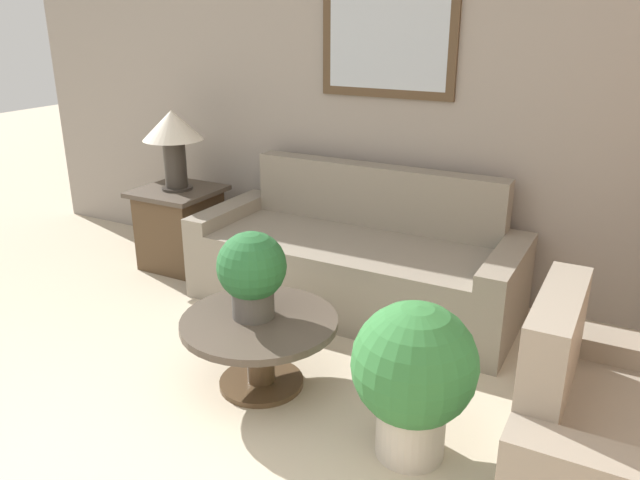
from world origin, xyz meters
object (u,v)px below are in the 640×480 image
Objects in this scene: coffee_table at (260,337)px; side_table at (180,227)px; couch_main at (356,263)px; table_lamp at (173,133)px; potted_plant_floor at (414,373)px; potted_plant_on_table at (252,271)px; armchair at (635,458)px.

side_table reaches higher than coffee_table.
couch_main is 3.66× the size of table_lamp.
side_table is at bearing 152.13° from potted_plant_floor.
potted_plant_on_table is (1.46, -1.12, -0.40)m from table_lamp.
coffee_table is 1.89m from side_table.
coffee_table is (-0.01, -1.17, -0.01)m from couch_main.
potted_plant_floor is at bearing -27.87° from table_lamp.
potted_plant_floor is (2.42, -1.28, -0.64)m from table_lamp.
armchair reaches higher than potted_plant_floor.
armchair is (1.81, -1.28, -0.00)m from couch_main.
armchair reaches higher than side_table.
potted_plant_floor is at bearing -8.89° from coffee_table.
table_lamp is 0.80× the size of potted_plant_floor.
potted_plant_floor is at bearing 91.77° from armchair.
couch_main is 4.72× the size of potted_plant_on_table.
potted_plant_on_table is at bearing 85.92° from armchair.
side_table is (-3.32, 1.25, 0.02)m from armchair.
potted_plant_on_table reaches higher than side_table.
potted_plant_on_table is 0.62× the size of potted_plant_floor.
table_lamp is at bearing 69.15° from armchair.
side_table is at bearing -178.82° from couch_main.
table_lamp is 1.89m from potted_plant_on_table.
potted_plant_on_table is (-0.04, 0.01, 0.37)m from coffee_table.
couch_main is 2.12× the size of armchair.
couch_main reaches higher than side_table.
coffee_table is 0.37m from potted_plant_on_table.
couch_main is 1.70m from table_lamp.
side_table is 1.05× the size of table_lamp.
potted_plant_on_table is at bearing -37.55° from side_table.
couch_main is at bearing 1.18° from side_table.
side_table is 0.74m from table_lamp.
coffee_table is at bearing -16.62° from potted_plant_on_table.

